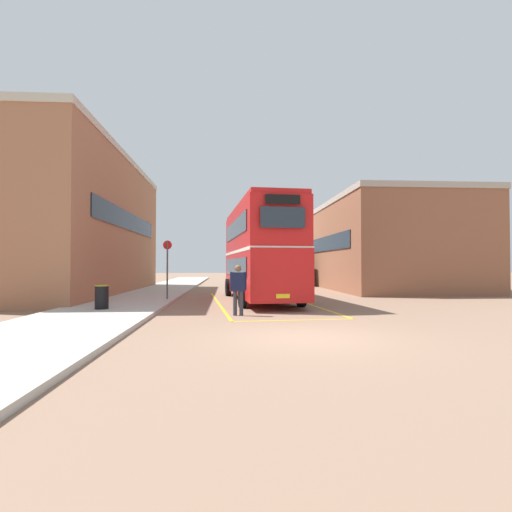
{
  "coord_description": "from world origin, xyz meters",
  "views": [
    {
      "loc": [
        -1.91,
        -9.95,
        1.8
      ],
      "look_at": [
        -0.39,
        12.03,
        2.29
      ],
      "focal_mm": 28.42,
      "sensor_mm": 36.0,
      "label": 1
    }
  ],
  "objects_px": {
    "single_deck_bus": "(286,267)",
    "bus_stop_sign": "(167,264)",
    "litter_bin": "(102,297)",
    "double_decker_bus": "(259,251)",
    "pedestrian_boarding": "(238,286)"
  },
  "relations": [
    {
      "from": "single_deck_bus",
      "to": "litter_bin",
      "type": "height_order",
      "value": "single_deck_bus"
    },
    {
      "from": "single_deck_bus",
      "to": "pedestrian_boarding",
      "type": "height_order",
      "value": "single_deck_bus"
    },
    {
      "from": "pedestrian_boarding",
      "to": "litter_bin",
      "type": "relative_size",
      "value": 2.0
    },
    {
      "from": "bus_stop_sign",
      "to": "pedestrian_boarding",
      "type": "bearing_deg",
      "value": -59.25
    },
    {
      "from": "litter_bin",
      "to": "bus_stop_sign",
      "type": "distance_m",
      "value": 4.87
    },
    {
      "from": "single_deck_bus",
      "to": "litter_bin",
      "type": "xyz_separation_m",
      "value": [
        -10.19,
        -21.81,
        -1.05
      ]
    },
    {
      "from": "litter_bin",
      "to": "bus_stop_sign",
      "type": "relative_size",
      "value": 0.32
    },
    {
      "from": "single_deck_bus",
      "to": "litter_bin",
      "type": "relative_size",
      "value": 9.61
    },
    {
      "from": "pedestrian_boarding",
      "to": "bus_stop_sign",
      "type": "distance_m",
      "value": 6.54
    },
    {
      "from": "pedestrian_boarding",
      "to": "litter_bin",
      "type": "height_order",
      "value": "pedestrian_boarding"
    },
    {
      "from": "double_decker_bus",
      "to": "litter_bin",
      "type": "bearing_deg",
      "value": -142.89
    },
    {
      "from": "single_deck_bus",
      "to": "bus_stop_sign",
      "type": "height_order",
      "value": "single_deck_bus"
    },
    {
      "from": "double_decker_bus",
      "to": "bus_stop_sign",
      "type": "relative_size",
      "value": 3.81
    },
    {
      "from": "double_decker_bus",
      "to": "litter_bin",
      "type": "height_order",
      "value": "double_decker_bus"
    },
    {
      "from": "pedestrian_boarding",
      "to": "litter_bin",
      "type": "distance_m",
      "value": 5.29
    }
  ]
}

